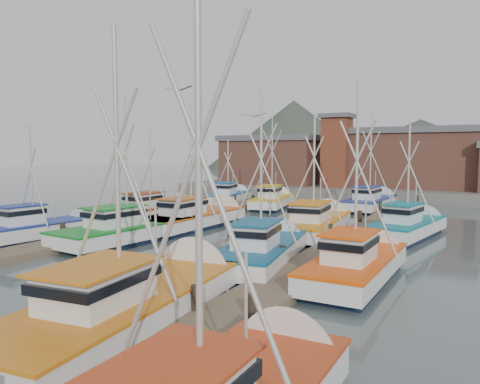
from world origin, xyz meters
The scene contains 22 objects.
ground centered at (0.00, 0.00, 0.00)m, with size 260.00×260.00×0.00m, color #4B5A59.
dock_left centered at (-7.00, 4.04, 0.21)m, with size 2.30×46.00×1.50m.
dock_right centered at (7.00, 4.04, 0.21)m, with size 2.30×46.00×1.50m.
quay centered at (0.00, 37.00, 0.60)m, with size 44.00×16.00×1.20m, color slate.
shed_left centered at (-11.00, 35.00, 4.34)m, with size 12.72×8.48×6.20m.
shed_center centered at (6.00, 37.00, 4.69)m, with size 14.84×9.54×6.90m.
lookout_tower centered at (-2.00, 33.00, 5.55)m, with size 3.60×3.60×8.50m.
distant_hills centered at (-12.76, 122.59, 0.00)m, with size 175.00×140.00×42.00m.
boat_1 centered at (4.36, -9.89, 0.68)m, with size 4.23×10.71×10.01m.
boat_4 centered at (-4.67, 0.70, 0.68)m, with size 4.18×10.42×9.60m.
boat_5 centered at (4.67, -1.05, 0.68)m, with size 3.99×8.95×8.99m.
boat_6 centered at (-9.85, -1.91, 0.68)m, with size 3.25×7.95×7.51m.
boat_7 centered at (9.35, -1.74, 0.68)m, with size 3.60×8.50×8.93m.
boat_8 centered at (-4.24, 6.69, 0.68)m, with size 3.96×10.24×9.69m.
boat_9 centered at (4.15, 7.98, 0.68)m, with size 3.96×10.13×8.76m.
boat_10 centered at (-9.21, 8.38, 0.68)m, with size 3.32×9.20×7.84m.
boat_11 centered at (9.75, 9.69, 0.68)m, with size 3.97×8.74×8.15m.
boat_12 centered at (-4.17, 19.76, 0.69)m, with size 4.23×9.01×9.94m.
boat_13 centered at (4.45, 22.84, 0.68)m, with size 3.94×9.65×9.81m.
boat_14 centered at (-9.75, 21.20, 0.68)m, with size 4.14×8.83×7.21m.
gull_near centered at (0.81, -2.54, 8.33)m, with size 1.55×0.62×0.24m.
gull_far centered at (2.60, 1.84, 7.32)m, with size 1.54×0.60×0.24m.
Camera 1 is at (14.02, -21.02, 5.40)m, focal length 35.00 mm.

